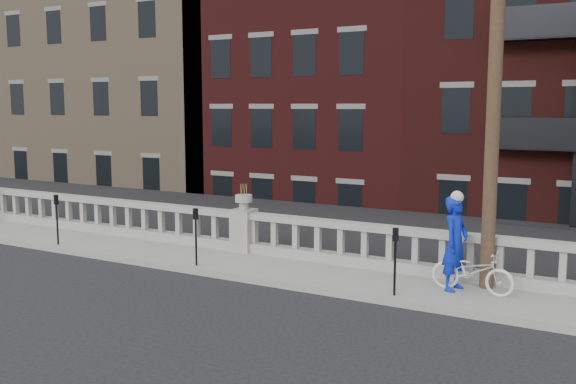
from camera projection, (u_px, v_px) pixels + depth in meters
name	position (u px, v px, depth m)	size (l,w,h in m)	color
ground	(139.00, 296.00, 13.18)	(120.00, 120.00, 0.00)	black
sidewalk	(223.00, 262.00, 15.76)	(32.00, 2.20, 0.15)	#99968E
balustrade	(244.00, 232.00, 16.51)	(28.00, 0.34, 1.03)	#99968E
planter_pedestal	(244.00, 225.00, 16.48)	(0.55, 0.55, 1.76)	#99968E
lower_level	(459.00, 130.00, 32.47)	(80.00, 44.00, 20.80)	#605E59
utility_pole	(497.00, 36.00, 12.59)	(1.60, 0.28, 10.00)	#422D1E
parking_meter_c	(57.00, 214.00, 17.25)	(0.10, 0.09, 1.36)	black
parking_meter_d	(196.00, 230.00, 14.99)	(0.10, 0.09, 1.36)	black
parking_meter_e	(395.00, 254.00, 12.61)	(0.10, 0.09, 1.36)	black
bicycle	(472.00, 271.00, 12.88)	(0.58, 1.67, 0.88)	white
cyclist	(455.00, 243.00, 12.98)	(0.71, 0.46, 1.94)	#0C23C1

